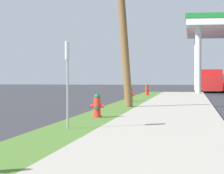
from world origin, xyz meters
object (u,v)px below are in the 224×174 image
at_px(fire_hydrant_third, 130,95).
at_px(truck_red_on_apron, 212,82).
at_px(street_sign_post, 68,66).
at_px(fire_hydrant_second, 97,107).
at_px(fire_hydrant_fourth, 147,90).

height_order(fire_hydrant_third, truck_red_on_apron, truck_red_on_apron).
height_order(fire_hydrant_third, street_sign_post, street_sign_post).
xyz_separation_m(fire_hydrant_second, fire_hydrant_third, (-0.15, 10.00, 0.00)).
distance_m(street_sign_post, truck_red_on_apron, 32.75).
distance_m(fire_hydrant_third, fire_hydrant_fourth, 8.61).
bearing_deg(street_sign_post, fire_hydrant_third, 90.21).
bearing_deg(fire_hydrant_second, street_sign_post, -91.69).
bearing_deg(fire_hydrant_second, fire_hydrant_fourth, 90.18).
distance_m(fire_hydrant_fourth, street_sign_post, 22.05).
bearing_deg(fire_hydrant_fourth, street_sign_post, -90.11).
bearing_deg(fire_hydrant_third, fire_hydrant_second, -89.14).
xyz_separation_m(fire_hydrant_fourth, truck_red_on_apron, (4.65, 10.38, 0.47)).
height_order(fire_hydrant_second, fire_hydrant_fourth, same).
distance_m(fire_hydrant_third, street_sign_post, 13.46).
bearing_deg(truck_red_on_apron, fire_hydrant_fourth, -114.12).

